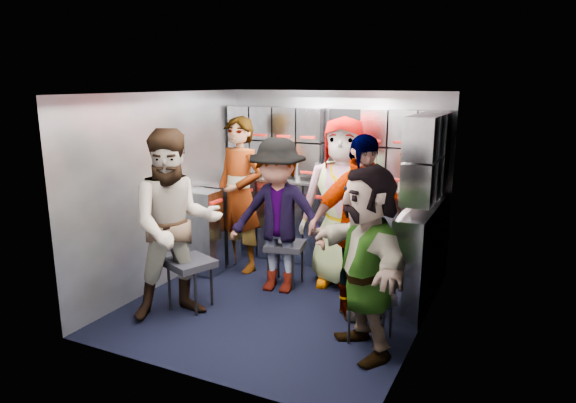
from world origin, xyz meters
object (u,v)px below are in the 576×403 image
at_px(attendant_arc_b, 278,216).
at_px(jump_seat_near_left, 190,265).
at_px(jump_seat_mid_right, 363,269).
at_px(attendant_arc_e, 366,261).
at_px(jump_seat_center, 347,243).
at_px(attendant_arc_a, 176,225).
at_px(attendant_arc_d, 359,227).
at_px(attendant_standing, 239,195).
at_px(jump_seat_mid_left, 285,248).
at_px(jump_seat_near_right, 371,296).
at_px(attendant_arc_c, 342,203).

bearing_deg(attendant_arc_b, jump_seat_near_left, -132.50).
bearing_deg(attendant_arc_b, jump_seat_mid_right, -6.51).
bearing_deg(jump_seat_mid_right, attendant_arc_e, -71.64).
height_order(jump_seat_center, attendant_arc_a, attendant_arc_a).
height_order(jump_seat_near_left, attendant_arc_d, attendant_arc_d).
distance_m(jump_seat_center, attendant_standing, 1.36).
distance_m(jump_seat_mid_left, attendant_arc_e, 1.64).
xyz_separation_m(attendant_standing, attendant_arc_e, (1.92, -1.22, -0.12)).
bearing_deg(jump_seat_center, jump_seat_near_right, -62.49).
distance_m(attendant_standing, attendant_arc_a, 1.35).
distance_m(jump_seat_mid_left, attendant_arc_a, 1.36).
height_order(jump_seat_mid_right, attendant_arc_e, attendant_arc_e).
height_order(jump_seat_near_left, attendant_arc_b, attendant_arc_b).
bearing_deg(attendant_arc_d, attendant_arc_e, -111.97).
relative_size(jump_seat_mid_right, jump_seat_near_right, 0.87).
bearing_deg(attendant_standing, jump_seat_mid_right, -1.33).
relative_size(jump_seat_near_left, attendant_arc_c, 0.29).
bearing_deg(attendant_arc_b, attendant_arc_d, -17.20).
height_order(jump_seat_mid_right, attendant_standing, attendant_standing).
height_order(jump_seat_near_right, attendant_arc_a, attendant_arc_a).
height_order(attendant_arc_a, attendant_arc_e, attendant_arc_a).
relative_size(attendant_standing, attendant_arc_c, 0.98).
distance_m(attendant_arc_b, attendant_arc_d, 0.97).
relative_size(jump_seat_mid_left, attendant_arc_b, 0.29).
relative_size(jump_seat_near_right, attendant_standing, 0.28).
relative_size(attendant_arc_d, attendant_arc_e, 1.10).
xyz_separation_m(jump_seat_center, jump_seat_mid_right, (0.40, -0.65, -0.02)).
xyz_separation_m(jump_seat_center, attendant_standing, (-1.24, -0.27, 0.49)).
distance_m(jump_seat_near_right, attendant_arc_a, 1.89).
distance_m(jump_seat_near_left, attendant_arc_b, 1.04).
bearing_deg(attendant_arc_d, jump_seat_near_right, -104.62).
relative_size(attendant_arc_b, attendant_arc_c, 0.89).
relative_size(attendant_arc_a, attendant_arc_c, 0.97).
bearing_deg(jump_seat_near_left, jump_seat_mid_right, 26.92).
bearing_deg(jump_seat_mid_left, attendant_arc_b, -90.00).
xyz_separation_m(jump_seat_mid_right, attendant_arc_d, (0.00, -0.18, 0.48)).
relative_size(jump_seat_near_left, jump_seat_center, 1.06).
bearing_deg(jump_seat_mid_right, attendant_arc_d, -90.00).
distance_m(jump_seat_mid_left, attendant_arc_b, 0.44).
height_order(jump_seat_mid_right, attendant_arc_d, attendant_arc_d).
bearing_deg(jump_seat_mid_left, jump_seat_near_left, -120.90).
xyz_separation_m(jump_seat_near_left, attendant_arc_a, (0.00, -0.18, 0.45)).
xyz_separation_m(jump_seat_mid_right, attendant_standing, (-1.64, 0.38, 0.51)).
distance_m(jump_seat_mid_right, attendant_arc_c, 0.82).
bearing_deg(jump_seat_center, attendant_arc_a, -124.89).
distance_m(jump_seat_mid_left, jump_seat_mid_right, 0.97).
relative_size(jump_seat_near_right, attendant_arc_c, 0.28).
bearing_deg(attendant_arc_b, attendant_arc_e, -40.48).
bearing_deg(attendant_standing, jump_seat_mid_left, -4.13).
bearing_deg(attendant_arc_d, attendant_arc_c, 76.81).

